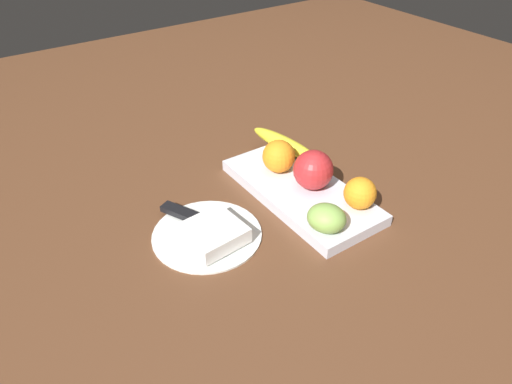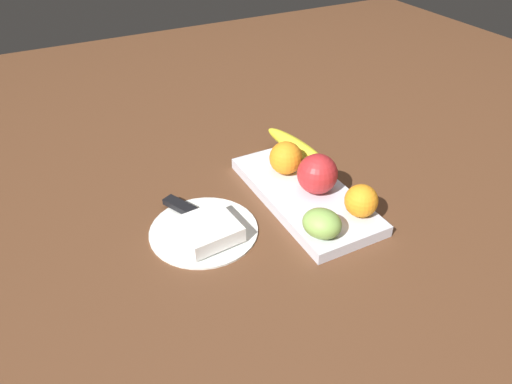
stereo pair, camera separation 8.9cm
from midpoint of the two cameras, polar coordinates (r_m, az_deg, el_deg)
name	(u,v)px [view 2 (the right image)]	position (r m, az deg, el deg)	size (l,w,h in m)	color
ground_plane	(318,194)	(0.99, 10.01, -0.37)	(2.40, 2.40, 0.00)	brown
fruit_tray	(304,194)	(0.96, 8.44, -0.35)	(0.34, 0.16, 0.02)	silver
apple	(317,174)	(0.93, 10.11, 2.06)	(0.08, 0.08, 0.08)	red
banana	(296,146)	(1.06, 7.21, 5.42)	(0.19, 0.03, 0.03)	yellow
orange_near_apple	(286,158)	(0.98, 6.21, 4.01)	(0.07, 0.07, 0.07)	orange
orange_near_banana	(361,201)	(0.89, 15.34, -1.13)	(0.06, 0.06, 0.06)	orange
grape_bunch	(322,223)	(0.84, 10.98, -3.85)	(0.07, 0.06, 0.05)	#86B04F
dinner_plate	(204,229)	(0.88, -3.45, -4.64)	(0.20, 0.20, 0.01)	white
folded_napkin	(208,230)	(0.85, -2.78, -4.66)	(0.10, 0.10, 0.03)	white
knife	(189,211)	(0.91, -5.30, -2.39)	(0.17, 0.10, 0.01)	silver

